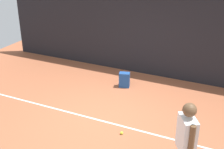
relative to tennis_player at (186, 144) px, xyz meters
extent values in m
plane|color=#9E5638|center=(-2.19, 1.49, -0.97)|extent=(12.00, 12.00, 0.00)
cube|color=black|center=(-2.19, 4.49, 0.34)|extent=(10.00, 0.10, 2.62)
cube|color=white|center=(-2.19, 1.36, -0.96)|extent=(9.00, 0.05, 0.00)
cube|color=white|center=(0.00, 0.00, 0.18)|extent=(0.39, 0.46, 0.60)
sphere|color=brown|center=(0.00, 0.00, 0.62)|extent=(0.22, 0.22, 0.22)
cylinder|color=brown|center=(-0.11, 0.19, 0.17)|extent=(0.09, 0.09, 0.62)
cylinder|color=brown|center=(0.11, -0.19, 0.17)|extent=(0.09, 0.09, 0.62)
cube|color=#1E478C|center=(-2.45, 3.29, -0.75)|extent=(0.34, 0.27, 0.44)
cube|color=navy|center=(-2.48, 3.42, -0.83)|extent=(0.23, 0.14, 0.20)
sphere|color=#CCE033|center=(-1.56, 1.06, -0.93)|extent=(0.07, 0.07, 0.07)
camera|label=1|loc=(0.62, -4.09, 2.98)|focal=48.58mm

